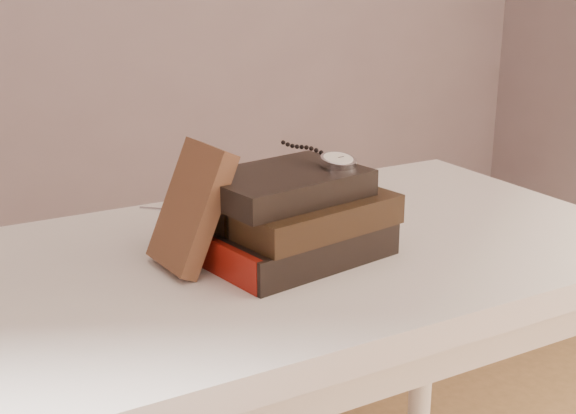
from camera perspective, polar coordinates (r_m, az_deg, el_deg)
table at (r=1.17m, az=1.24°, el=-6.93°), size 1.00×0.60×0.75m
book_stack at (r=1.07m, az=0.53°, el=-0.78°), size 0.28×0.21×0.12m
journal at (r=1.04m, az=-7.17°, el=-0.02°), size 0.10×0.11×0.17m
pocket_watch at (r=1.08m, az=3.52°, el=3.52°), size 0.06×0.16×0.02m
eyeglasses at (r=1.08m, az=-5.95°, el=0.01°), size 0.12×0.13×0.05m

